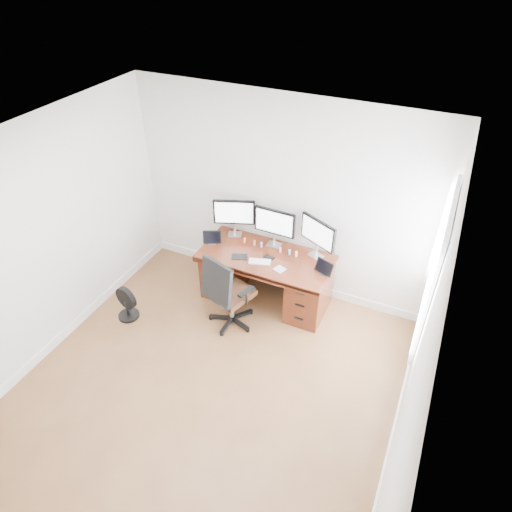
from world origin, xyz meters
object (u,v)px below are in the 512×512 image
at_px(office_chair, 228,303).
at_px(desk, 266,276).
at_px(monitor_center, 275,223).
at_px(floor_fan, 126,304).
at_px(keyboard, 260,262).

bearing_deg(office_chair, desk, 87.51).
relative_size(desk, monitor_center, 3.09).
bearing_deg(office_chair, floor_fan, -141.93).
bearing_deg(office_chair, monitor_center, 92.92).
height_order(office_chair, monitor_center, monitor_center).
relative_size(desk, office_chair, 1.60).
distance_m(office_chair, floor_fan, 1.34).
xyz_separation_m(floor_fan, keyboard, (1.48, 0.90, 0.53)).
bearing_deg(monitor_center, office_chair, -103.81).
relative_size(office_chair, monitor_center, 1.93).
relative_size(desk, floor_fan, 3.64).
xyz_separation_m(office_chair, monitor_center, (0.24, 0.87, 0.74)).
height_order(office_chair, keyboard, office_chair).
bearing_deg(keyboard, monitor_center, 70.78).
xyz_separation_m(desk, floor_fan, (-1.50, -1.08, -0.18)).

